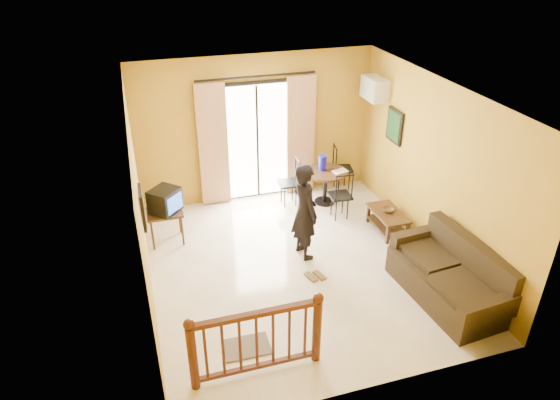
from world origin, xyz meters
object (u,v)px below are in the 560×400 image
object	(u,v)px
sofa	(451,278)
standing_person	(304,211)
television	(165,200)
coffee_table	(388,218)
dining_table	(326,178)

from	to	relation	value
sofa	standing_person	size ratio (longest dim) A/B	1.22
television	sofa	bearing A→B (deg)	-81.27
coffee_table	sofa	world-z (taller)	sofa
standing_person	television	bearing A→B (deg)	52.84
television	standing_person	world-z (taller)	standing_person
dining_table	coffee_table	xyz separation A→B (m)	(0.68, -1.28, -0.28)
dining_table	coffee_table	world-z (taller)	dining_table
dining_table	standing_person	distance (m)	1.84
dining_table	sofa	distance (m)	3.24
television	dining_table	world-z (taller)	television
coffee_table	standing_person	world-z (taller)	standing_person
television	standing_person	bearing A→B (deg)	-72.43
dining_table	sofa	size ratio (longest dim) A/B	0.41
coffee_table	sofa	size ratio (longest dim) A/B	0.43
coffee_table	standing_person	distance (m)	1.76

